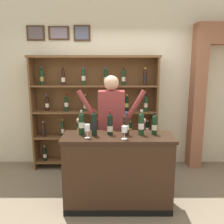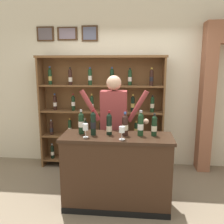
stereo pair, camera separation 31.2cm
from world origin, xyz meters
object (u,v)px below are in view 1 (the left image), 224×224
object	(u,v)px
tasting_bottle_bianco	(142,123)
tasting_bottle_super_tuscan	(82,123)
tasting_bottle_riserva	(111,124)
tasting_counter	(119,172)
tasting_bottle_rosso	(95,124)
wine_glass_left	(88,128)
wine_shelf	(96,110)
tasting_bottle_prosecco	(127,124)
shopkeeper	(112,120)
tasting_bottle_brunello	(156,124)
wine_glass_center	(125,130)

from	to	relation	value
tasting_bottle_bianco	tasting_bottle_super_tuscan	bearing A→B (deg)	179.03
tasting_bottle_riserva	tasting_counter	bearing A→B (deg)	-25.39
tasting_bottle_rosso	wine_glass_left	bearing A→B (deg)	-126.32
wine_shelf	tasting_bottle_riserva	size ratio (longest dim) A/B	7.20
tasting_bottle_super_tuscan	tasting_bottle_riserva	bearing A→B (deg)	-0.79
tasting_bottle_super_tuscan	tasting_bottle_prosecco	bearing A→B (deg)	-2.33
shopkeeper	tasting_bottle_rosso	distance (m)	0.57
tasting_bottle_riserva	tasting_bottle_prosecco	bearing A→B (deg)	-5.08
tasting_bottle_rosso	wine_glass_left	xyz separation A→B (m)	(-0.08, -0.11, -0.03)
wine_shelf	wine_glass_left	bearing A→B (deg)	-90.04
tasting_counter	tasting_bottle_prosecco	bearing A→B (deg)	16.46
tasting_counter	tasting_bottle_bianco	world-z (taller)	tasting_bottle_bianco
tasting_bottle_rosso	tasting_bottle_brunello	xyz separation A→B (m)	(0.77, 0.05, -0.02)
tasting_bottle_rosso	tasting_bottle_bianco	xyz separation A→B (m)	(0.60, 0.04, -0.00)
shopkeeper	tasting_bottle_super_tuscan	size ratio (longest dim) A/B	5.41
tasting_bottle_rosso	wine_glass_left	world-z (taller)	tasting_bottle_rosso
tasting_bottle_rosso	tasting_bottle_prosecco	distance (m)	0.41
tasting_bottle_brunello	wine_glass_center	size ratio (longest dim) A/B	1.78
wine_shelf	tasting_counter	size ratio (longest dim) A/B	1.58
tasting_bottle_riserva	tasting_bottle_bianco	xyz separation A→B (m)	(0.40, -0.01, 0.02)
tasting_bottle_riserva	tasting_bottle_brunello	xyz separation A→B (m)	(0.57, 0.00, -0.00)
wine_shelf	tasting_counter	world-z (taller)	wine_shelf
wine_shelf	shopkeeper	world-z (taller)	wine_shelf
tasting_bottle_riserva	wine_glass_center	bearing A→B (deg)	-48.33
tasting_bottle_rosso	tasting_bottle_bianco	world-z (taller)	tasting_bottle_rosso
tasting_bottle_super_tuscan	tasting_bottle_prosecco	world-z (taller)	tasting_bottle_super_tuscan
wine_shelf	tasting_bottle_super_tuscan	world-z (taller)	wine_shelf
tasting_bottle_super_tuscan	tasting_bottle_riserva	world-z (taller)	tasting_bottle_super_tuscan
tasting_bottle_bianco	wine_glass_left	distance (m)	0.70
tasting_bottle_super_tuscan	tasting_bottle_riserva	distance (m)	0.37
wine_glass_left	tasting_bottle_rosso	bearing A→B (deg)	53.68
tasting_bottle_bianco	wine_glass_left	world-z (taller)	tasting_bottle_bianco
wine_glass_center	wine_glass_left	size ratio (longest dim) A/B	0.93
wine_shelf	wine_glass_left	size ratio (longest dim) A/B	12.86
tasting_bottle_prosecco	wine_glass_left	distance (m)	0.50
wine_glass_center	wine_glass_left	world-z (taller)	wine_glass_left
tasting_bottle_riserva	tasting_bottle_prosecco	xyz separation A→B (m)	(0.21, -0.02, 0.00)
tasting_bottle_prosecco	tasting_bottle_bianco	distance (m)	0.20
wine_glass_left	wine_glass_center	bearing A→B (deg)	-5.78
tasting_bottle_super_tuscan	tasting_bottle_bianco	xyz separation A→B (m)	(0.77, -0.01, 0.00)
tasting_bottle_brunello	tasting_bottle_bianco	bearing A→B (deg)	-176.28
tasting_counter	wine_glass_center	xyz separation A→B (m)	(0.07, -0.15, 0.61)
tasting_bottle_riserva	wine_glass_left	distance (m)	0.32
tasting_bottle_riserva	wine_glass_left	size ratio (longest dim) A/B	1.79
wine_shelf	tasting_bottle_rosso	world-z (taller)	wine_shelf
tasting_bottle_rosso	tasting_bottle_prosecco	size ratio (longest dim) A/B	1.10
tasting_bottle_brunello	wine_glass_center	bearing A→B (deg)	-153.22
tasting_bottle_brunello	wine_glass_left	xyz separation A→B (m)	(-0.85, -0.15, -0.01)
tasting_bottle_rosso	wine_glass_center	xyz separation A→B (m)	(0.38, -0.15, -0.04)
tasting_bottle_prosecco	wine_shelf	bearing A→B (deg)	111.01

